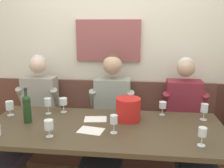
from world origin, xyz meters
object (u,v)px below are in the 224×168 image
(person_center_right_seat, at_px, (108,122))
(wine_glass_left_end, at_px, (163,106))
(person_left_seat, at_px, (27,122))
(dining_table, at_px, (104,135))
(wine_glass_center_front, at_px, (114,120))
(wine_glass_right_end, at_px, (63,102))
(wine_glass_mid_right, at_px, (49,126))
(wine_glass_center_rear, at_px, (204,109))
(wine_glass_near_bucket, at_px, (48,103))
(ice_bucket, at_px, (128,109))
(wine_glass_by_bottle, at_px, (202,133))
(person_center_left_seat, at_px, (189,128))
(wine_glass_mid_left, at_px, (10,106))
(wall_bench, at_px, (113,137))
(wine_bottle_green_tall, at_px, (27,108))

(person_center_right_seat, distance_m, wine_glass_left_end, 0.58)
(person_left_seat, bearing_deg, person_center_right_seat, 1.60)
(dining_table, height_order, wine_glass_center_front, wine_glass_center_front)
(wine_glass_right_end, bearing_deg, wine_glass_mid_right, -84.17)
(wine_glass_center_rear, height_order, wine_glass_right_end, wine_glass_center_rear)
(wine_glass_near_bucket, bearing_deg, ice_bucket, -4.97)
(ice_bucket, bearing_deg, wine_glass_mid_right, -144.85)
(dining_table, relative_size, person_left_seat, 1.58)
(wine_glass_mid_right, bearing_deg, person_left_seat, 129.39)
(person_left_seat, xyz_separation_m, wine_glass_center_rear, (1.79, -0.07, 0.24))
(person_left_seat, bearing_deg, ice_bucket, -7.90)
(wine_glass_mid_right, bearing_deg, wine_glass_by_bottle, -0.66)
(person_center_left_seat, height_order, wine_glass_center_rear, person_center_left_seat)
(wine_glass_near_bucket, bearing_deg, person_center_right_seat, 9.95)
(ice_bucket, height_order, wine_glass_mid_left, ice_bucket)
(person_left_seat, relative_size, wine_glass_right_end, 8.90)
(wall_bench, distance_m, wine_glass_near_bucket, 0.96)
(wall_bench, xyz_separation_m, person_center_right_seat, (-0.00, -0.38, 0.35))
(wine_bottle_green_tall, bearing_deg, wine_glass_center_rear, 8.66)
(wine_glass_mid_right, bearing_deg, wine_glass_mid_left, 143.26)
(wine_glass_center_rear, height_order, wine_glass_left_end, wine_glass_center_rear)
(person_left_seat, xyz_separation_m, wine_glass_near_bucket, (0.28, -0.08, 0.25))
(wine_glass_center_rear, height_order, wine_glass_mid_left, wine_glass_center_rear)
(wine_glass_center_rear, bearing_deg, ice_bucket, -173.36)
(person_left_seat, bearing_deg, person_center_left_seat, 0.66)
(wine_glass_mid_left, height_order, wine_glass_near_bucket, wine_glass_near_bucket)
(dining_table, bearing_deg, ice_bucket, 41.06)
(wine_bottle_green_tall, height_order, wine_glass_right_end, wine_bottle_green_tall)
(ice_bucket, relative_size, wine_glass_mid_left, 1.62)
(person_center_right_seat, bearing_deg, person_left_seat, -178.40)
(dining_table, distance_m, wine_glass_center_rear, 0.97)
(wine_glass_mid_right, bearing_deg, wall_bench, 67.83)
(dining_table, distance_m, wine_glass_near_bucket, 0.67)
(wine_bottle_green_tall, height_order, wine_glass_mid_left, wine_bottle_green_tall)
(ice_bucket, xyz_separation_m, wine_glass_near_bucket, (-0.80, 0.07, 0.01))
(person_center_left_seat, xyz_separation_m, wine_glass_by_bottle, (-0.03, -0.61, 0.23))
(wall_bench, bearing_deg, wine_glass_near_bucket, -140.97)
(wine_bottle_green_tall, height_order, wine_glass_near_bucket, wine_bottle_green_tall)
(wine_glass_center_front, relative_size, wine_glass_by_bottle, 1.08)
(dining_table, relative_size, wine_glass_near_bucket, 13.09)
(wine_glass_mid_left, distance_m, wine_glass_right_end, 0.52)
(person_center_right_seat, bearing_deg, wall_bench, 89.79)
(wine_glass_center_front, relative_size, wine_glass_mid_left, 1.08)
(wine_glass_center_rear, relative_size, wine_glass_mid_right, 1.10)
(person_center_left_seat, relative_size, wine_glass_left_end, 9.97)
(dining_table, distance_m, ice_bucket, 0.33)
(wine_glass_center_rear, relative_size, wine_glass_near_bucket, 0.97)
(wine_glass_right_end, bearing_deg, wine_glass_left_end, 2.10)
(wine_bottle_green_tall, distance_m, wine_glass_center_front, 0.82)
(ice_bucket, height_order, wine_glass_right_end, ice_bucket)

